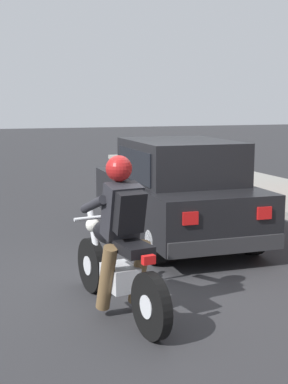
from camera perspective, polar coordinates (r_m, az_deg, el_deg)
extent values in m
plane|color=#2B2B2D|center=(6.57, -0.16, -9.35)|extent=(80.00, 80.00, 0.00)
cylinder|color=black|center=(6.13, -5.60, -7.76)|extent=(0.19, 0.63, 0.62)
cylinder|color=silver|center=(6.13, -5.60, -7.76)|extent=(0.15, 0.23, 0.22)
cylinder|color=black|center=(4.93, 0.76, -12.06)|extent=(0.19, 0.63, 0.62)
cylinder|color=silver|center=(4.93, 0.76, -12.06)|extent=(0.15, 0.23, 0.22)
cube|color=silver|center=(5.45, -2.56, -9.05)|extent=(0.33, 0.43, 0.24)
ellipsoid|color=black|center=(5.55, -3.70, -4.30)|extent=(0.37, 0.56, 0.24)
cube|color=black|center=(5.14, -1.49, -5.87)|extent=(0.34, 0.59, 0.10)
cylinder|color=silver|center=(5.95, -5.28, -5.12)|extent=(0.11, 0.33, 0.68)
cylinder|color=silver|center=(5.78, -4.86, -2.70)|extent=(0.56, 0.12, 0.04)
sphere|color=silver|center=(5.96, -5.49, -3.52)|extent=(0.16, 0.16, 0.16)
cylinder|color=silver|center=(5.22, 0.99, -11.08)|extent=(0.16, 0.56, 0.08)
cube|color=red|center=(4.84, 0.48, -7.24)|extent=(0.13, 0.08, 0.08)
cylinder|color=brown|center=(5.31, -4.02, -9.14)|extent=(0.19, 0.37, 0.71)
cylinder|color=brown|center=(5.45, -0.52, -8.60)|extent=(0.19, 0.37, 0.71)
cube|color=#232328|center=(5.23, -2.38, -2.02)|extent=(0.38, 0.37, 0.57)
cylinder|color=#232328|center=(5.35, -5.43, -1.34)|extent=(0.16, 0.53, 0.26)
cylinder|color=#232328|center=(5.52, -1.59, -0.98)|extent=(0.16, 0.53, 0.26)
sphere|color=#A51919|center=(5.21, -2.70, 2.52)|extent=(0.26, 0.26, 0.26)
cube|color=black|center=(5.08, -1.61, -2.12)|extent=(0.31, 0.28, 0.42)
cylinder|color=black|center=(9.37, -3.60, -1.74)|extent=(0.20, 0.61, 0.60)
cylinder|color=silver|center=(9.37, -3.60, -1.74)|extent=(0.21, 0.34, 0.33)
cylinder|color=black|center=(9.82, 4.56, -1.23)|extent=(0.20, 0.61, 0.60)
cylinder|color=silver|center=(9.82, 4.56, -1.23)|extent=(0.21, 0.34, 0.33)
cylinder|color=black|center=(7.13, 1.26, -5.32)|extent=(0.20, 0.61, 0.60)
cylinder|color=silver|center=(7.13, 1.26, -5.32)|extent=(0.21, 0.34, 0.33)
cylinder|color=black|center=(7.72, 11.44, -4.37)|extent=(0.20, 0.61, 0.60)
cylinder|color=silver|center=(7.72, 11.44, -4.37)|extent=(0.21, 0.34, 0.33)
cube|color=black|center=(8.41, 3.20, -0.96)|extent=(1.76, 3.75, 0.70)
cube|color=black|center=(8.09, 3.88, 3.20)|extent=(1.50, 1.95, 0.66)
cube|color=black|center=(8.90, 1.78, 3.47)|extent=(1.34, 0.39, 0.51)
cube|color=black|center=(7.85, -1.04, 2.89)|extent=(0.08, 1.52, 0.46)
cube|color=black|center=(8.39, 8.49, 3.21)|extent=(0.08, 1.52, 0.46)
cube|color=silver|center=(9.99, -3.39, 1.40)|extent=(0.24, 0.05, 0.14)
cube|color=red|center=(6.51, 4.96, -2.81)|extent=(0.20, 0.05, 0.16)
cube|color=silver|center=(10.29, 2.09, 1.64)|extent=(0.24, 0.05, 0.14)
cube|color=red|center=(6.96, 12.70, -2.20)|extent=(0.20, 0.05, 0.16)
cube|color=#28282B|center=(10.15, -0.56, -0.57)|extent=(1.61, 0.17, 0.20)
cube|color=#28282B|center=(6.83, 8.76, -5.65)|extent=(1.61, 0.17, 0.20)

